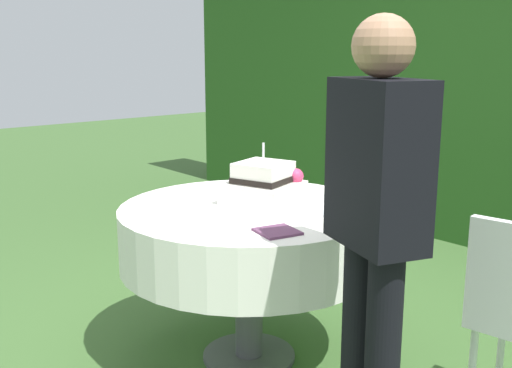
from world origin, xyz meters
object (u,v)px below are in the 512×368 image
serving_plate_left (330,198)px  serving_plate_far (170,225)px  cake_table (249,235)px  serving_plate_near (324,214)px  wedding_cake (264,185)px  standing_person (375,222)px  serving_plate_right (202,193)px  napkin_stack (277,231)px

serving_plate_left → serving_plate_far: bearing=-98.7°
cake_table → serving_plate_near: serving_plate_near is taller
wedding_cake → serving_plate_far: (0.04, -0.57, -0.08)m
serving_plate_left → standing_person: bearing=-39.6°
serving_plate_near → wedding_cake: bearing=-171.4°
serving_plate_right → napkin_stack: serving_plate_right is taller
serving_plate_far → wedding_cake: bearing=94.0°
cake_table → serving_plate_near: bearing=24.5°
cake_table → serving_plate_near: 0.40m
serving_plate_near → serving_plate_left: 0.29m
serving_plate_far → standing_person: standing_person is taller
serving_plate_right → napkin_stack: bearing=-13.1°
wedding_cake → standing_person: 0.95m
cake_table → serving_plate_far: serving_plate_far is taller
serving_plate_left → serving_plate_right: (-0.50, -0.40, 0.00)m
serving_plate_far → standing_person: size_ratio=0.07×
cake_table → wedding_cake: wedding_cake is taller
serving_plate_near → standing_person: size_ratio=0.07×
serving_plate_right → serving_plate_left: bearing=38.7°
cake_table → serving_plate_left: 0.44m
serving_plate_far → cake_table: bearing=94.3°
serving_plate_near → serving_plate_right: bearing=-165.7°
wedding_cake → serving_plate_near: size_ratio=3.56×
serving_plate_near → serving_plate_left: bearing=126.5°
cake_table → serving_plate_right: (-0.34, -0.02, 0.15)m
wedding_cake → serving_plate_far: 0.57m
serving_plate_near → standing_person: bearing=-33.7°
wedding_cake → serving_plate_far: size_ratio=3.46×
serving_plate_far → napkin_stack: bearing=37.7°
cake_table → serving_plate_right: 0.37m
wedding_cake → napkin_stack: (0.40, -0.29, -0.08)m
wedding_cake → standing_person: standing_person is taller
serving_plate_far → standing_person: (0.85, 0.25, 0.15)m
wedding_cake → serving_plate_left: bearing=59.1°
wedding_cake → serving_plate_left: wedding_cake is taller
serving_plate_near → serving_plate_far: (-0.30, -0.62, 0.00)m
napkin_stack → serving_plate_far: bearing=-142.3°
serving_plate_near → standing_person: 0.68m
cake_table → napkin_stack: size_ratio=7.85×
serving_plate_left → napkin_stack: bearing=-68.4°
wedding_cake → serving_plate_right: wedding_cake is taller
napkin_stack → wedding_cake: bearing=143.7°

